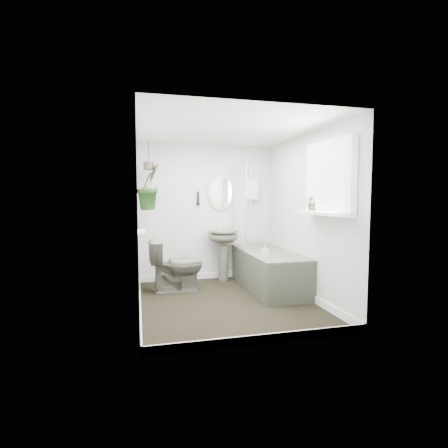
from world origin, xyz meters
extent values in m
cube|color=black|center=(0.00, 0.00, -0.01)|extent=(2.30, 2.80, 0.02)
cube|color=white|center=(0.00, 0.00, 2.31)|extent=(2.30, 2.80, 0.02)
cube|color=white|center=(0.00, 1.41, 1.15)|extent=(2.30, 0.02, 2.30)
cube|color=white|center=(0.00, -1.41, 1.15)|extent=(2.30, 0.02, 2.30)
cube|color=white|center=(-1.16, 0.00, 1.15)|extent=(0.02, 2.80, 2.30)
cube|color=white|center=(1.16, 0.00, 1.15)|extent=(0.02, 2.80, 2.30)
cube|color=white|center=(0.00, 0.00, 0.05)|extent=(2.30, 2.80, 0.10)
cube|color=white|center=(0.80, 1.34, 1.55)|extent=(0.20, 0.10, 0.35)
ellipsoid|color=beige|center=(0.25, 1.37, 1.50)|extent=(0.46, 0.03, 0.62)
cylinder|color=black|center=(-0.15, 1.36, 1.40)|extent=(0.04, 0.04, 0.22)
cylinder|color=white|center=(-1.10, 0.70, 0.90)|extent=(0.11, 0.11, 0.11)
cube|color=white|center=(1.09, -0.70, 1.65)|extent=(0.08, 1.00, 0.90)
cube|color=white|center=(1.02, -0.70, 1.23)|extent=(0.18, 1.00, 0.04)
cube|color=white|center=(1.04, -0.70, 1.65)|extent=(0.01, 0.86, 0.76)
imported|color=#525245|center=(-0.60, 0.71, 0.40)|extent=(0.80, 0.48, 0.80)
imported|color=black|center=(1.05, -0.40, 1.36)|extent=(0.23, 0.21, 0.23)
imported|color=black|center=(-0.97, 1.00, 1.58)|extent=(0.50, 0.51, 0.72)
imported|color=#282525|center=(0.57, 0.06, 0.67)|extent=(0.09, 0.09, 0.18)
cylinder|color=#443D30|center=(-0.97, 1.00, 1.89)|extent=(0.16, 0.16, 0.12)
camera|label=1|loc=(-1.15, -4.49, 1.44)|focal=28.00mm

